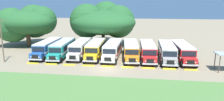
{
  "coord_description": "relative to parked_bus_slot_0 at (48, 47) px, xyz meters",
  "views": [
    {
      "loc": [
        5.11,
        -30.47,
        9.92
      ],
      "look_at": [
        0.0,
        5.99,
        1.6
      ],
      "focal_mm": 33.6,
      "sensor_mm": 36.0,
      "label": 1
    }
  ],
  "objects": [
    {
      "name": "curb_wheelstop_0",
      "position": [
        0.05,
        -6.19,
        -1.51
      ],
      "size": [
        2.0,
        0.36,
        0.15
      ],
      "primitive_type": "cube",
      "color": "yellow",
      "rests_on": "ground_plane"
    },
    {
      "name": "parked_bus_slot_4",
      "position": [
        12.76,
        0.11,
        0.0
      ],
      "size": [
        2.75,
        10.85,
        2.82
      ],
      "rotation": [
        0.0,
        0.0,
        -1.58
      ],
      "color": "silver",
      "rests_on": "ground_plane"
    },
    {
      "name": "broad_shade_tree",
      "position": [
        8.92,
        11.9,
        4.2
      ],
      "size": [
        15.32,
        15.98,
        10.48
      ],
      "color": "brown",
      "rests_on": "ground_plane"
    },
    {
      "name": "curb_wheelstop_5",
      "position": [
        16.0,
        -6.19,
        -1.51
      ],
      "size": [
        2.0,
        0.36,
        0.15
      ],
      "primitive_type": "cube",
      "color": "yellow",
      "rests_on": "ground_plane"
    },
    {
      "name": "curb_wheelstop_3",
      "position": [
        9.62,
        -6.19,
        -1.51
      ],
      "size": [
        2.0,
        0.36,
        0.15
      ],
      "primitive_type": "cube",
      "color": "yellow",
      "rests_on": "ground_plane"
    },
    {
      "name": "curb_wheelstop_2",
      "position": [
        6.43,
        -6.19,
        -1.51
      ],
      "size": [
        2.0,
        0.36,
        0.15
      ],
      "primitive_type": "cube",
      "color": "yellow",
      "rests_on": "ground_plane"
    },
    {
      "name": "parked_bus_slot_5",
      "position": [
        16.14,
        0.04,
        0.0
      ],
      "size": [
        3.53,
        10.97,
        2.82
      ],
      "rotation": [
        0.0,
        0.0,
        -1.48
      ],
      "color": "orange",
      "rests_on": "ground_plane"
    },
    {
      "name": "parked_bus_slot_0",
      "position": [
        0.0,
        0.0,
        0.0
      ],
      "size": [
        3.1,
        10.89,
        2.82
      ],
      "rotation": [
        0.0,
        0.0,
        -1.53
      ],
      "color": "#23519E",
      "rests_on": "ground_plane"
    },
    {
      "name": "curb_wheelstop_8",
      "position": [
        25.57,
        -6.19,
        -1.51
      ],
      "size": [
        2.0,
        0.36,
        0.15
      ],
      "primitive_type": "cube",
      "color": "yellow",
      "rests_on": "ground_plane"
    },
    {
      "name": "curb_wheelstop_7",
      "position": [
        22.38,
        -6.19,
        -1.51
      ],
      "size": [
        2.0,
        0.36,
        0.15
      ],
      "primitive_type": "cube",
      "color": "yellow",
      "rests_on": "ground_plane"
    },
    {
      "name": "curb_wheelstop_4",
      "position": [
        12.81,
        -6.19,
        -1.51
      ],
      "size": [
        2.0,
        0.36,
        0.15
      ],
      "primitive_type": "cube",
      "color": "yellow",
      "rests_on": "ground_plane"
    },
    {
      "name": "foreground_grass_strip",
      "position": [
        12.81,
        -16.47,
        -1.58
      ],
      "size": [
        80.0,
        11.32,
        0.01
      ],
      "primitive_type": "cube",
      "color": "#4C7538",
      "rests_on": "ground_plane"
    },
    {
      "name": "secondary_tree",
      "position": [
        -8.56,
        8.39,
        3.96
      ],
      "size": [
        13.56,
        12.82,
        9.66
      ],
      "color": "brown",
      "rests_on": "ground_plane"
    },
    {
      "name": "utility_pole",
      "position": [
        -5.3,
        -6.0,
        2.54
      ],
      "size": [
        1.8,
        0.2,
        7.74
      ],
      "color": "brown",
      "rests_on": "ground_plane"
    },
    {
      "name": "parked_bus_slot_1",
      "position": [
        3.14,
        -0.35,
        0.0
      ],
      "size": [
        3.24,
        10.92,
        2.82
      ],
      "rotation": [
        0.0,
        0.0,
        -1.51
      ],
      "color": "teal",
      "rests_on": "ground_plane"
    },
    {
      "name": "curb_wheelstop_1",
      "position": [
        3.24,
        -6.19,
        -1.51
      ],
      "size": [
        2.0,
        0.36,
        0.15
      ],
      "primitive_type": "cube",
      "color": "yellow",
      "rests_on": "ground_plane"
    },
    {
      "name": "parked_bus_slot_7",
      "position": [
        22.59,
        -0.33,
        0.0
      ],
      "size": [
        2.79,
        10.85,
        2.82
      ],
      "rotation": [
        0.0,
        0.0,
        -1.58
      ],
      "color": "#9E9993",
      "rests_on": "ground_plane"
    },
    {
      "name": "parked_bus_slot_3",
      "position": [
        9.46,
        0.27,
        0.0
      ],
      "size": [
        3.06,
        10.89,
        2.82
      ],
      "rotation": [
        0.0,
        0.0,
        -1.53
      ],
      "color": "yellow",
      "rests_on": "ground_plane"
    },
    {
      "name": "ground_plane",
      "position": [
        12.81,
        -7.38,
        -1.58
      ],
      "size": [
        220.0,
        220.0,
        0.0
      ],
      "primitive_type": "plane",
      "color": "#84755B"
    },
    {
      "name": "parked_bus_slot_6",
      "position": [
        19.18,
        -0.02,
        0.0
      ],
      "size": [
        3.13,
        10.9,
        2.82
      ],
      "rotation": [
        0.0,
        0.0,
        -1.52
      ],
      "color": "red",
      "rests_on": "ground_plane"
    },
    {
      "name": "parked_bus_slot_8",
      "position": [
        25.37,
        0.16,
        0.0
      ],
      "size": [
        3.05,
        10.89,
        2.82
      ],
      "rotation": [
        0.0,
        0.0,
        -1.53
      ],
      "color": "red",
      "rests_on": "ground_plane"
    },
    {
      "name": "parked_bus_slot_2",
      "position": [
        6.49,
        0.48,
        0.0
      ],
      "size": [
        2.97,
        10.88,
        2.82
      ],
      "rotation": [
        0.0,
        0.0,
        -1.54
      ],
      "color": "silver",
      "rests_on": "ground_plane"
    },
    {
      "name": "curb_wheelstop_6",
      "position": [
        19.19,
        -6.19,
        -1.51
      ],
      "size": [
        2.0,
        0.36,
        0.15
      ],
      "primitive_type": "cube",
      "color": "yellow",
      "rests_on": "ground_plane"
    }
  ]
}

